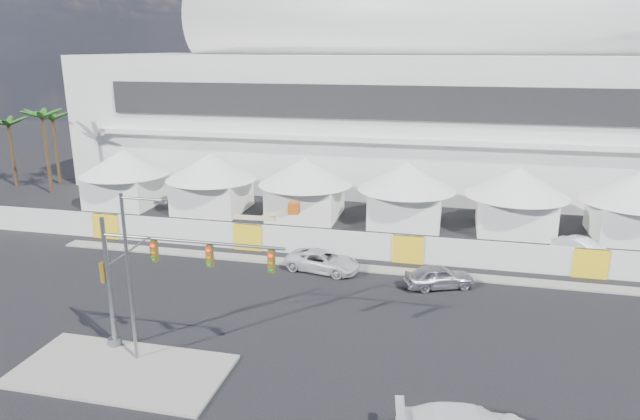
% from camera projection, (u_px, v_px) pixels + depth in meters
% --- Properties ---
extents(ground, '(160.00, 160.00, 0.00)m').
position_uv_depth(ground, '(262.00, 355.00, 28.44)').
color(ground, black).
rests_on(ground, ground).
extents(median_island, '(10.00, 5.00, 0.15)m').
position_uv_depth(median_island, '(121.00, 371.00, 26.92)').
color(median_island, gray).
rests_on(median_island, ground).
extents(far_curb, '(80.00, 1.20, 0.12)m').
position_uv_depth(far_curb, '(629.00, 291.00, 35.75)').
color(far_curb, gray).
rests_on(far_curb, ground).
extents(stadium, '(80.00, 24.80, 21.98)m').
position_uv_depth(stadium, '(456.00, 97.00, 62.79)').
color(stadium, silver).
rests_on(stadium, ground).
extents(tent_row, '(53.40, 8.40, 5.40)m').
position_uv_depth(tent_row, '(355.00, 185.00, 49.93)').
color(tent_row, white).
rests_on(tent_row, ground).
extents(hoarding_fence, '(70.00, 0.25, 2.00)m').
position_uv_depth(hoarding_fence, '(408.00, 249.00, 40.43)').
color(hoarding_fence, silver).
rests_on(hoarding_fence, ground).
extents(palm_cluster, '(10.60, 10.60, 8.55)m').
position_uv_depth(palm_cluster, '(54.00, 123.00, 61.49)').
color(palm_cluster, '#47331E').
rests_on(palm_cluster, ground).
extents(sedan_silver, '(3.25, 4.70, 1.49)m').
position_uv_depth(sedan_silver, '(439.00, 277.00, 36.23)').
color(sedan_silver, '#A7A7AC').
rests_on(sedan_silver, ground).
extents(pickup_curb, '(3.26, 5.43, 1.41)m').
position_uv_depth(pickup_curb, '(323.00, 261.00, 38.96)').
color(pickup_curb, silver).
rests_on(pickup_curb, ground).
extents(lot_car_a, '(3.93, 4.21, 1.41)m').
position_uv_depth(lot_car_a, '(583.00, 249.00, 41.38)').
color(lot_car_a, white).
rests_on(lot_car_a, ground).
extents(traffic_mast, '(9.49, 0.66, 6.80)m').
position_uv_depth(traffic_mast, '(147.00, 279.00, 27.60)').
color(traffic_mast, slate).
rests_on(traffic_mast, median_island).
extents(streetlight_median, '(2.30, 0.23, 8.31)m').
position_uv_depth(streetlight_median, '(132.00, 267.00, 26.54)').
color(streetlight_median, gray).
rests_on(streetlight_median, median_island).
extents(boom_lift, '(6.39, 1.56, 3.24)m').
position_uv_depth(boom_lift, '(249.00, 229.00, 45.34)').
color(boom_lift, '#BF5112').
rests_on(boom_lift, ground).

